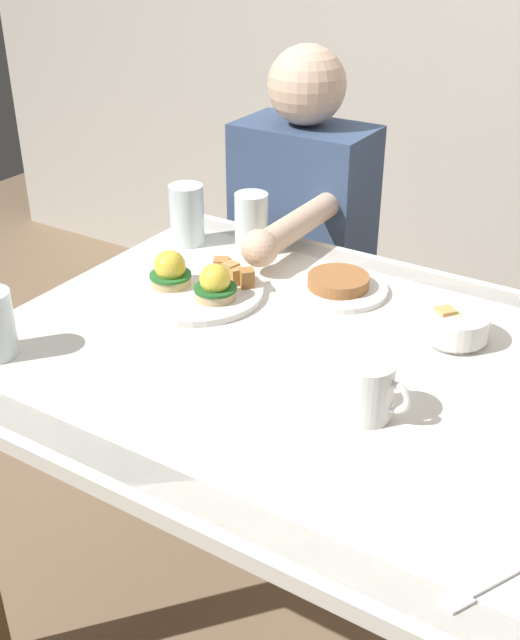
# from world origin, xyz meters

# --- Properties ---
(dining_table) EXTENTS (1.20, 0.90, 0.74)m
(dining_table) POSITION_xyz_m (0.00, 0.00, 0.63)
(dining_table) COLOR white
(dining_table) RESTS_ON ground_plane
(eggs_benedict_plate) EXTENTS (0.27, 0.27, 0.09)m
(eggs_benedict_plate) POSITION_xyz_m (-0.33, 0.08, 0.76)
(eggs_benedict_plate) COLOR white
(eggs_benedict_plate) RESTS_ON dining_table
(fruit_bowl) EXTENTS (0.12, 0.12, 0.06)m
(fruit_bowl) POSITION_xyz_m (0.16, 0.18, 0.77)
(fruit_bowl) COLOR white
(fruit_bowl) RESTS_ON dining_table
(coffee_mug) EXTENTS (0.11, 0.08, 0.09)m
(coffee_mug) POSITION_xyz_m (0.13, -0.11, 0.79)
(coffee_mug) COLOR white
(coffee_mug) RESTS_ON dining_table
(fork) EXTENTS (0.09, 0.15, 0.00)m
(fork) POSITION_xyz_m (0.40, -0.34, 0.74)
(fork) COLOR silver
(fork) RESTS_ON dining_table
(water_glass_near) EXTENTS (0.08, 0.08, 0.14)m
(water_glass_near) POSITION_xyz_m (-0.51, 0.28, 0.80)
(water_glass_near) COLOR silver
(water_glass_near) RESTS_ON dining_table
(water_glass_extra) EXTENTS (0.07, 0.07, 0.13)m
(water_glass_extra) POSITION_xyz_m (-0.36, 0.32, 0.80)
(water_glass_extra) COLOR silver
(water_glass_extra) RESTS_ON dining_table
(side_plate) EXTENTS (0.20, 0.20, 0.04)m
(side_plate) POSITION_xyz_m (-0.10, 0.25, 0.75)
(side_plate) COLOR white
(side_plate) RESTS_ON dining_table
(diner_person) EXTENTS (0.34, 0.54, 1.14)m
(diner_person) POSITION_xyz_m (-0.40, 0.60, 0.65)
(diner_person) COLOR #33333D
(diner_person) RESTS_ON ground_plane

